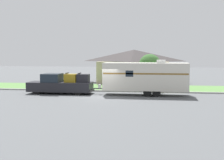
{
  "coord_description": "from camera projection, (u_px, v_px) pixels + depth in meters",
  "views": [
    {
      "loc": [
        4.98,
        -27.69,
        3.99
      ],
      "look_at": [
        0.57,
        1.55,
        1.4
      ],
      "focal_mm": 50.0,
      "sensor_mm": 36.0,
      "label": 1
    }
  ],
  "objects": [
    {
      "name": "ground_plane",
      "position": [
        103.0,
        97.0,
        28.37
      ],
      "size": [
        120.0,
        120.0,
        0.0
      ],
      "primitive_type": "plane",
      "color": "#515456"
    },
    {
      "name": "curb_strip",
      "position": [
        110.0,
        91.0,
        32.05
      ],
      "size": [
        80.0,
        0.3,
        0.14
      ],
      "color": "#999993",
      "rests_on": "ground_plane"
    },
    {
      "name": "lawn_strip",
      "position": [
        115.0,
        88.0,
        35.65
      ],
      "size": [
        80.0,
        7.0,
        0.03
      ],
      "color": "#568442",
      "rests_on": "ground_plane"
    },
    {
      "name": "house_across_street",
      "position": [
        134.0,
        65.0,
        42.2
      ],
      "size": [
        9.89,
        6.75,
        4.41
      ],
      "color": "tan",
      "rests_on": "ground_plane"
    },
    {
      "name": "pickup_truck",
      "position": [
        61.0,
        85.0,
        30.49
      ],
      "size": [
        6.35,
        2.07,
        2.05
      ],
      "color": "black",
      "rests_on": "ground_plane"
    },
    {
      "name": "travel_trailer",
      "position": [
        146.0,
        77.0,
        29.18
      ],
      "size": [
        8.88,
        2.23,
        3.33
      ],
      "color": "black",
      "rests_on": "ground_plane"
    },
    {
      "name": "mailbox",
      "position": [
        76.0,
        81.0,
        33.54
      ],
      "size": [
        0.48,
        0.2,
        1.25
      ],
      "color": "brown",
      "rests_on": "ground_plane"
    },
    {
      "name": "tree_in_yard",
      "position": [
        150.0,
        65.0,
        33.18
      ],
      "size": [
        2.34,
        2.34,
        3.86
      ],
      "color": "brown",
      "rests_on": "ground_plane"
    }
  ]
}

